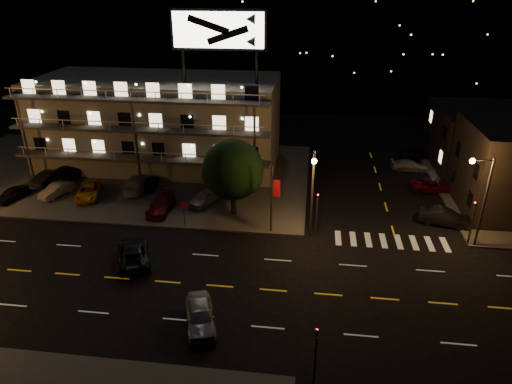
# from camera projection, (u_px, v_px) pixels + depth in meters

# --- Properties ---
(ground) EXTENTS (140.00, 140.00, 0.00)m
(ground) POSITION_uv_depth(u_px,v_px,m) (194.00, 284.00, 34.11)
(ground) COLOR black
(ground) RESTS_ON ground
(curb_nw) EXTENTS (44.00, 24.00, 0.15)m
(curb_nw) POSITION_uv_depth(u_px,v_px,m) (120.00, 173.00, 53.68)
(curb_nw) COLOR #3E3E3B
(curb_nw) RESTS_ON ground
(motel) EXTENTS (28.00, 13.80, 18.10)m
(motel) POSITION_uv_depth(u_px,v_px,m) (160.00, 122.00, 54.49)
(motel) COLOR gray
(motel) RESTS_ON ground
(side_bldg_back) EXTENTS (14.06, 12.00, 7.00)m
(side_bldg_back) POSITION_uv_depth(u_px,v_px,m) (495.00, 139.00, 54.42)
(side_bldg_back) COLOR black
(side_bldg_back) RESTS_ON ground
(hill_backdrop) EXTENTS (120.00, 25.00, 24.00)m
(hill_backdrop) POSITION_uv_depth(u_px,v_px,m) (246.00, 31.00, 91.85)
(hill_backdrop) COLOR black
(hill_backdrop) RESTS_ON ground
(streetlight_nc) EXTENTS (0.44, 1.92, 8.00)m
(streetlight_nc) POSITION_uv_depth(u_px,v_px,m) (313.00, 186.00, 38.20)
(streetlight_nc) COLOR #2D2D30
(streetlight_nc) RESTS_ON ground
(streetlight_ne) EXTENTS (1.92, 0.44, 8.00)m
(streetlight_ne) POSITION_uv_depth(u_px,v_px,m) (482.00, 193.00, 36.97)
(streetlight_ne) COLOR #2D2D30
(streetlight_ne) RESTS_ON ground
(signal_nw) EXTENTS (0.20, 0.27, 4.60)m
(signal_nw) POSITION_uv_depth(u_px,v_px,m) (317.00, 209.00, 39.65)
(signal_nw) COLOR #2D2D30
(signal_nw) RESTS_ON ground
(signal_sw) EXTENTS (0.20, 0.27, 4.60)m
(signal_sw) POSITION_uv_depth(u_px,v_px,m) (315.00, 352.00, 24.35)
(signal_sw) COLOR #2D2D30
(signal_sw) RESTS_ON ground
(signal_ne) EXTENTS (0.27, 0.20, 4.60)m
(signal_ne) POSITION_uv_depth(u_px,v_px,m) (473.00, 218.00, 38.17)
(signal_ne) COLOR #2D2D30
(signal_ne) RESTS_ON ground
(banner_north) EXTENTS (0.83, 0.16, 6.40)m
(banner_north) POSITION_uv_depth(u_px,v_px,m) (272.00, 198.00, 39.65)
(banner_north) COLOR #2D2D30
(banner_north) RESTS_ON ground
(stop_sign) EXTENTS (0.91, 0.11, 2.61)m
(stop_sign) POSITION_uv_depth(u_px,v_px,m) (184.00, 210.00, 41.45)
(stop_sign) COLOR #2D2D30
(stop_sign) RESTS_ON ground
(tree) EXTENTS (5.92, 5.70, 7.46)m
(tree) POSITION_uv_depth(u_px,v_px,m) (232.00, 171.00, 42.26)
(tree) COLOR black
(tree) RESTS_ON curb_nw
(lot_car_0) EXTENTS (2.41, 3.98, 1.27)m
(lot_car_0) POSITION_uv_depth(u_px,v_px,m) (12.00, 194.00, 46.73)
(lot_car_0) COLOR black
(lot_car_0) RESTS_ON curb_nw
(lot_car_1) EXTENTS (2.62, 4.14, 1.29)m
(lot_car_1) POSITION_uv_depth(u_px,v_px,m) (57.00, 190.00, 47.61)
(lot_car_1) COLOR gray
(lot_car_1) RESTS_ON curb_nw
(lot_car_2) EXTENTS (3.30, 5.03, 1.29)m
(lot_car_2) POSITION_uv_depth(u_px,v_px,m) (89.00, 192.00, 47.17)
(lot_car_2) COLOR #C88812
(lot_car_2) RESTS_ON curb_nw
(lot_car_3) EXTENTS (1.99, 4.74, 1.37)m
(lot_car_3) POSITION_uv_depth(u_px,v_px,m) (161.00, 205.00, 44.29)
(lot_car_3) COLOR #500B0F
(lot_car_3) RESTS_ON curb_nw
(lot_car_4) EXTENTS (3.01, 4.35, 1.38)m
(lot_car_4) POSITION_uv_depth(u_px,v_px,m) (204.00, 197.00, 45.83)
(lot_car_4) COLOR gray
(lot_car_4) RESTS_ON curb_nw
(lot_car_5) EXTENTS (2.85, 4.83, 1.50)m
(lot_car_5) POSITION_uv_depth(u_px,v_px,m) (53.00, 177.00, 50.54)
(lot_car_5) COLOR black
(lot_car_5) RESTS_ON curb_nw
(lot_car_6) EXTENTS (3.81, 5.91, 1.52)m
(lot_car_6) POSITION_uv_depth(u_px,v_px,m) (68.00, 172.00, 51.64)
(lot_car_6) COLOR black
(lot_car_6) RESTS_ON curb_nw
(lot_car_7) EXTENTS (2.70, 5.47, 1.53)m
(lot_car_7) POSITION_uv_depth(u_px,v_px,m) (137.00, 183.00, 48.82)
(lot_car_7) COLOR gray
(lot_car_7) RESTS_ON curb_nw
(lot_car_8) EXTENTS (1.86, 3.72, 1.22)m
(lot_car_8) POSITION_uv_depth(u_px,v_px,m) (150.00, 182.00, 49.48)
(lot_car_8) COLOR black
(lot_car_8) RESTS_ON curb_nw
(lot_car_9) EXTENTS (2.55, 4.22, 1.31)m
(lot_car_9) POSITION_uv_depth(u_px,v_px,m) (229.00, 182.00, 49.48)
(lot_car_9) COLOR #500B0F
(lot_car_9) RESTS_ON curb_nw
(side_car_0) EXTENTS (4.89, 2.79, 1.52)m
(side_car_0) POSITION_uv_depth(u_px,v_px,m) (445.00, 217.00, 42.10)
(side_car_0) COLOR black
(side_car_0) RESTS_ON ground
(side_car_1) EXTENTS (4.92, 2.71, 1.31)m
(side_car_1) POSITION_uv_depth(u_px,v_px,m) (432.00, 185.00, 49.06)
(side_car_1) COLOR #500B0F
(side_car_1) RESTS_ON ground
(side_car_2) EXTENTS (4.37, 1.85, 1.26)m
(side_car_2) POSITION_uv_depth(u_px,v_px,m) (409.00, 166.00, 54.28)
(side_car_2) COLOR gray
(side_car_2) RESTS_ON ground
(side_car_3) EXTENTS (4.34, 2.42, 1.39)m
(side_car_3) POSITION_uv_depth(u_px,v_px,m) (415.00, 153.00, 57.93)
(side_car_3) COLOR black
(side_car_3) RESTS_ON ground
(road_car_east) EXTENTS (3.11, 4.87, 1.54)m
(road_car_east) POSITION_uv_depth(u_px,v_px,m) (200.00, 315.00, 29.74)
(road_car_east) COLOR gray
(road_car_east) RESTS_ON ground
(road_car_west) EXTENTS (4.39, 6.02, 1.52)m
(road_car_west) POSITION_uv_depth(u_px,v_px,m) (133.00, 253.00, 36.63)
(road_car_west) COLOR black
(road_car_west) RESTS_ON ground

